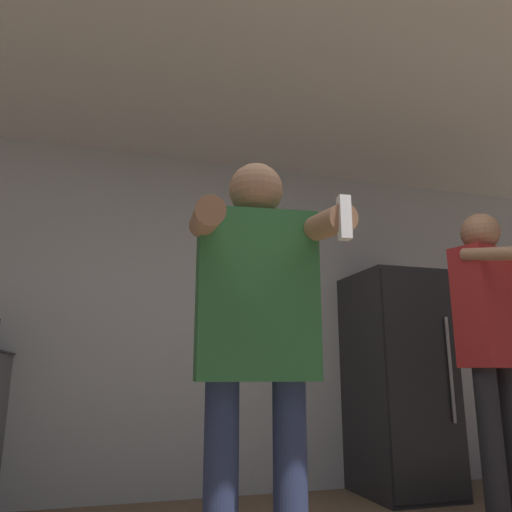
% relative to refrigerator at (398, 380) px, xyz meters
% --- Properties ---
extents(wall_back, '(7.00, 0.06, 2.55)m').
position_rel_refrigerator_xyz_m(wall_back, '(-1.33, 0.38, 0.47)').
color(wall_back, '#B2B7BC').
rests_on(wall_back, ground_plane).
extents(ceiling_slab, '(7.00, 3.17, 0.05)m').
position_rel_refrigerator_xyz_m(ceiling_slab, '(-1.33, -0.98, 1.77)').
color(ceiling_slab, silver).
rests_on(ceiling_slab, wall_back).
extents(refrigerator, '(0.62, 0.72, 1.62)m').
position_rel_refrigerator_xyz_m(refrigerator, '(0.00, 0.00, 0.00)').
color(refrigerator, '#262628').
rests_on(refrigerator, ground_plane).
extents(person_woman_foreground, '(0.55, 0.56, 1.65)m').
position_rel_refrigerator_xyz_m(person_woman_foreground, '(-1.61, -1.67, 0.20)').
color(person_woman_foreground, navy).
rests_on(person_woman_foreground, ground_plane).
extents(person_man_side, '(0.52, 0.52, 1.77)m').
position_rel_refrigerator_xyz_m(person_man_side, '(-0.08, -1.11, 0.25)').
color(person_man_side, black).
rests_on(person_man_side, ground_plane).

